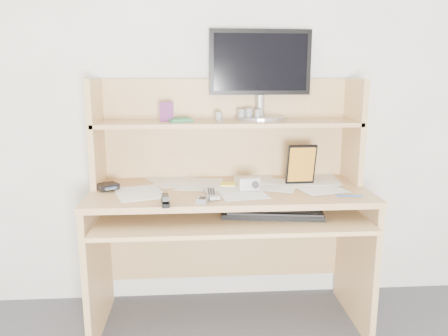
{
  "coord_description": "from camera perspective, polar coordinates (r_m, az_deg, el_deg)",
  "views": [
    {
      "loc": [
        -0.18,
        -0.67,
        1.32
      ],
      "look_at": [
        -0.03,
        1.43,
        0.87
      ],
      "focal_mm": 35.0,
      "sensor_mm": 36.0,
      "label": 1
    }
  ],
  "objects": [
    {
      "name": "back_wall",
      "position": [
        2.48,
        0.16,
        10.46
      ],
      "size": [
        3.6,
        0.04,
        2.5
      ],
      "primitive_type": "cube",
      "color": "white",
      "rests_on": "floor"
    },
    {
      "name": "desk",
      "position": [
        2.32,
        0.57,
        -3.53
      ],
      "size": [
        1.4,
        0.7,
        1.3
      ],
      "color": "tan",
      "rests_on": "floor"
    },
    {
      "name": "paper_clutter",
      "position": [
        2.23,
        0.74,
        -2.64
      ],
      "size": [
        1.32,
        0.54,
        0.01
      ],
      "primitive_type": "cube",
      "color": "silver",
      "rests_on": "desk"
    },
    {
      "name": "keyboard",
      "position": [
        2.14,
        6.33,
        -5.78
      ],
      "size": [
        0.5,
        0.24,
        0.03
      ],
      "rotation": [
        0.0,
        0.0,
        -0.14
      ],
      "color": "black",
      "rests_on": "desk"
    },
    {
      "name": "tv_remote",
      "position": [
        2.08,
        -1.68,
        -3.39
      ],
      "size": [
        0.08,
        0.17,
        0.02
      ],
      "primitive_type": "cube",
      "rotation": [
        0.0,
        0.0,
        0.18
      ],
      "color": "#989894",
      "rests_on": "paper_clutter"
    },
    {
      "name": "flip_phone",
      "position": [
        1.99,
        -2.8,
        -4.03
      ],
      "size": [
        0.07,
        0.1,
        0.02
      ],
      "primitive_type": "cube",
      "rotation": [
        0.0,
        0.0,
        -0.24
      ],
      "color": "#A2A2A4",
      "rests_on": "paper_clutter"
    },
    {
      "name": "stapler",
      "position": [
        1.97,
        -7.68,
        -4.06
      ],
      "size": [
        0.05,
        0.13,
        0.04
      ],
      "primitive_type": "cube",
      "rotation": [
        0.0,
        0.0,
        0.11
      ],
      "color": "black",
      "rests_on": "paper_clutter"
    },
    {
      "name": "wallet",
      "position": [
        2.29,
        -15.0,
        -2.29
      ],
      "size": [
        0.13,
        0.12,
        0.03
      ],
      "primitive_type": "cube",
      "rotation": [
        0.0,
        0.0,
        0.6
      ],
      "color": "black",
      "rests_on": "paper_clutter"
    },
    {
      "name": "sticky_note_pad",
      "position": [
        2.3,
        0.53,
        -2.15
      ],
      "size": [
        0.09,
        0.09,
        0.01
      ],
      "primitive_type": "cube",
      "rotation": [
        0.0,
        0.0,
        -0.12
      ],
      "color": "gold",
      "rests_on": "desk"
    },
    {
      "name": "digital_camera",
      "position": [
        2.18,
        3.31,
        -2.1
      ],
      "size": [
        0.1,
        0.05,
        0.06
      ],
      "primitive_type": "cube",
      "rotation": [
        0.0,
        0.0,
        0.07
      ],
      "color": "#B8B8BB",
      "rests_on": "paper_clutter"
    },
    {
      "name": "game_case",
      "position": [
        2.31,
        10.04,
        0.47
      ],
      "size": [
        0.15,
        0.02,
        0.21
      ],
      "primitive_type": "cube",
      "rotation": [
        0.0,
        0.0,
        0.04
      ],
      "color": "black",
      "rests_on": "paper_clutter"
    },
    {
      "name": "blue_pen",
      "position": [
        2.15,
        16.1,
        -3.51
      ],
      "size": [
        0.12,
        0.02,
        0.01
      ],
      "primitive_type": "cylinder",
      "rotation": [
        1.57,
        0.0,
        1.45
      ],
      "color": "#1647AA",
      "rests_on": "paper_clutter"
    },
    {
      "name": "card_box",
      "position": [
        2.31,
        -7.52,
        7.29
      ],
      "size": [
        0.07,
        0.03,
        0.1
      ],
      "primitive_type": "cube",
      "rotation": [
        0.0,
        0.0,
        0.07
      ],
      "color": "maroon",
      "rests_on": "desk"
    },
    {
      "name": "shelf_book",
      "position": [
        2.32,
        -5.91,
        6.3
      ],
      "size": [
        0.16,
        0.18,
        0.02
      ],
      "primitive_type": "cube",
      "rotation": [
        0.0,
        0.0,
        0.31
      ],
      "color": "#35855A",
      "rests_on": "desk"
    },
    {
      "name": "chip_stack_a",
      "position": [
        2.36,
        2.31,
        6.98
      ],
      "size": [
        0.06,
        0.06,
        0.06
      ],
      "primitive_type": "cylinder",
      "rotation": [
        0.0,
        0.0,
        -0.36
      ],
      "color": "black",
      "rests_on": "desk"
    },
    {
      "name": "chip_stack_b",
      "position": [
        2.36,
        3.29,
        7.03
      ],
      "size": [
        0.04,
        0.04,
        0.06
      ],
      "primitive_type": "cylinder",
      "rotation": [
        0.0,
        0.0,
        0.08
      ],
      "color": "white",
      "rests_on": "desk"
    },
    {
      "name": "chip_stack_c",
      "position": [
        2.31,
        -0.66,
        6.75
      ],
      "size": [
        0.05,
        0.05,
        0.05
      ],
      "primitive_type": "cylinder",
      "rotation": [
        0.0,
        0.0,
        0.35
      ],
      "color": "black",
      "rests_on": "desk"
    },
    {
      "name": "chip_stack_d",
      "position": [
        2.33,
        4.47,
        6.92
      ],
      "size": [
        0.04,
        0.04,
        0.06
      ],
      "primitive_type": "cylinder",
      "rotation": [
        0.0,
        0.0,
        -0.08
      ],
      "color": "white",
      "rests_on": "desk"
    },
    {
      "name": "monitor",
      "position": [
        2.42,
        4.77,
        12.4
      ],
      "size": [
        0.55,
        0.28,
        0.48
      ],
      "rotation": [
        0.0,
        0.0,
        0.03
      ],
      "color": "#A2A1A6",
      "rests_on": "desk"
    }
  ]
}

